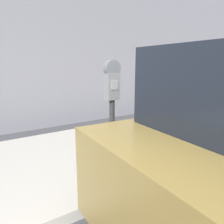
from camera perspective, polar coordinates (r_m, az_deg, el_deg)
name	(u,v)px	position (r m, az deg, el deg)	size (l,w,h in m)	color
sidewalk	(76,157)	(3.97, -9.46, -11.59)	(24.00, 2.80, 0.14)	#BCB7AD
building_facade	(29,13)	(6.09, -20.97, 23.05)	(24.00, 0.30, 5.75)	gray
parking_meter	(112,101)	(2.80, 0.00, 2.89)	(0.21, 0.12, 1.59)	#2D2D30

